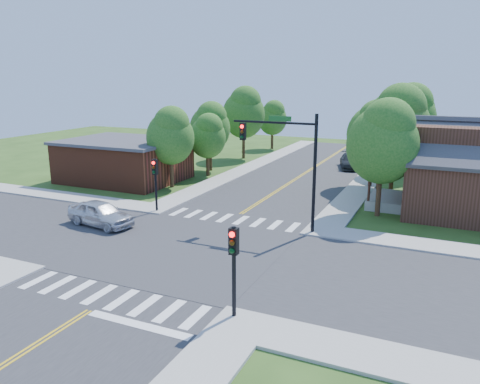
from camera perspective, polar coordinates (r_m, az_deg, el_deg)
The scene contains 25 objects.
ground at distance 25.97m, azimuth -6.76°, elevation -7.09°, with size 100.00×100.00×0.00m, color #2A4716.
road_ns at distance 25.96m, azimuth -6.76°, elevation -7.04°, with size 10.00×90.00×0.04m, color #2D2D30.
road_ew at distance 25.96m, azimuth -6.76°, elevation -7.03°, with size 90.00×10.00×0.04m, color #2D2D30.
intersection_patch at distance 25.97m, azimuth -6.76°, elevation -7.09°, with size 10.20×10.20×0.06m, color #2D2D30.
sidewalk_nw at distance 47.21m, azimuth -13.41°, elevation 2.31°, with size 40.00×40.00×0.14m.
crosswalk_north at distance 31.12m, azimuth -0.89°, elevation -3.31°, with size 8.85×2.00×0.01m.
crosswalk_south at distance 21.34m, azimuth -15.53°, elevation -12.23°, with size 8.85×2.00×0.01m.
centerline at distance 25.95m, azimuth -6.76°, elevation -6.99°, with size 0.30×90.00×0.01m.
stop_bar at distance 18.99m, azimuth -12.25°, elevation -15.64°, with size 4.60×0.45×0.09m, color white.
signal_mast_ne at distance 28.05m, azimuth 5.82°, elevation 4.79°, with size 5.30×0.42×7.20m.
signal_pole_se at distance 17.90m, azimuth -0.78°, elevation -7.73°, with size 0.34×0.42×3.80m.
signal_pole_nw at distance 32.67m, azimuth -10.31°, elevation 2.03°, with size 0.34×0.42×3.80m.
building_nw at distance 43.87m, azimuth -13.93°, elevation 3.83°, with size 10.40×8.40×3.73m.
tree_e_a at distance 32.23m, azimuth 17.12°, elevation 6.12°, with size 4.70×4.46×7.98m.
tree_e_b at distance 38.65m, azimuth 18.59°, elevation 8.03°, with size 5.19×4.93×8.82m.
tree_e_c at distance 47.14m, azimuth 19.88°, elevation 8.82°, with size 5.15×4.89×8.76m.
tree_e_d at distance 56.26m, azimuth 20.77°, elevation 8.54°, with size 4.35×4.14×7.40m.
tree_w_a at distance 39.81m, azimuth -8.45°, elevation 6.97°, with size 4.09×3.88×6.94m.
tree_w_b at distance 46.76m, azimuth -3.63°, elevation 8.11°, with size 4.09×3.88×6.95m.
tree_w_c at distance 53.75m, azimuth 0.50°, elevation 9.83°, with size 4.87×4.63×8.28m.
tree_w_d at distance 61.30m, azimuth 4.03°, elevation 9.11°, with size 3.74×3.55×6.35m.
tree_house at distance 40.88m, azimuth 16.06°, elevation 7.24°, with size 4.39×4.17×7.47m.
tree_bldg at distance 44.24m, azimuth -3.95°, elevation 6.96°, with size 3.53×3.35×6.00m.
car_silver at distance 30.91m, azimuth -16.63°, elevation -2.58°, with size 4.91×2.55×1.60m, color silver.
car_dgrey at distance 49.71m, azimuth 13.33°, elevation 3.65°, with size 3.23×5.33×1.44m, color #272A2B.
Camera 1 is at (12.67, -20.69, 9.27)m, focal length 35.00 mm.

